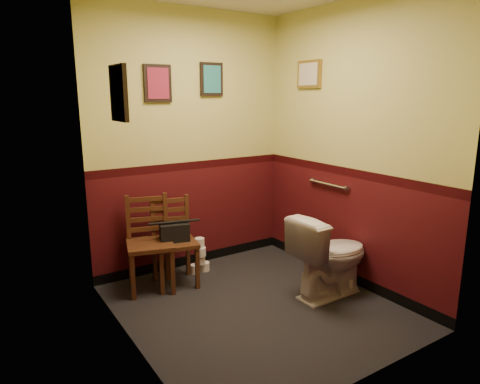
# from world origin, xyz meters

# --- Properties ---
(floor) EXTENTS (2.20, 2.40, 0.00)m
(floor) POSITION_xyz_m (0.00, 0.00, 0.00)
(floor) COLOR black
(floor) RESTS_ON ground
(wall_back) EXTENTS (2.20, 0.00, 2.70)m
(wall_back) POSITION_xyz_m (0.00, 1.20, 1.35)
(wall_back) COLOR #450E11
(wall_back) RESTS_ON ground
(wall_front) EXTENTS (2.20, 0.00, 2.70)m
(wall_front) POSITION_xyz_m (0.00, -1.20, 1.35)
(wall_front) COLOR #450E11
(wall_front) RESTS_ON ground
(wall_left) EXTENTS (0.00, 2.40, 2.70)m
(wall_left) POSITION_xyz_m (-1.10, 0.00, 1.35)
(wall_left) COLOR #450E11
(wall_left) RESTS_ON ground
(wall_right) EXTENTS (0.00, 2.40, 2.70)m
(wall_right) POSITION_xyz_m (1.10, 0.00, 1.35)
(wall_right) COLOR #450E11
(wall_right) RESTS_ON ground
(grab_bar) EXTENTS (0.05, 0.56, 0.06)m
(grab_bar) POSITION_xyz_m (1.07, 0.25, 0.95)
(grab_bar) COLOR silver
(grab_bar) RESTS_ON wall_right
(framed_print_back_a) EXTENTS (0.28, 0.04, 0.36)m
(framed_print_back_a) POSITION_xyz_m (-0.35, 1.18, 1.95)
(framed_print_back_a) COLOR black
(framed_print_back_a) RESTS_ON wall_back
(framed_print_back_b) EXTENTS (0.26, 0.04, 0.34)m
(framed_print_back_b) POSITION_xyz_m (0.25, 1.18, 2.00)
(framed_print_back_b) COLOR black
(framed_print_back_b) RESTS_ON wall_back
(framed_print_left) EXTENTS (0.04, 0.30, 0.38)m
(framed_print_left) POSITION_xyz_m (-1.08, 0.10, 1.85)
(framed_print_left) COLOR black
(framed_print_left) RESTS_ON wall_left
(framed_print_right) EXTENTS (0.04, 0.34, 0.28)m
(framed_print_right) POSITION_xyz_m (1.08, 0.60, 2.05)
(framed_print_right) COLOR olive
(framed_print_right) RESTS_ON wall_right
(toilet) EXTENTS (0.79, 0.45, 0.77)m
(toilet) POSITION_xyz_m (0.72, -0.18, 0.39)
(toilet) COLOR white
(toilet) RESTS_ON floor
(toilet_brush) EXTENTS (0.13, 0.13, 0.46)m
(toilet_brush) POSITION_xyz_m (0.92, -0.22, 0.07)
(toilet_brush) COLOR silver
(toilet_brush) RESTS_ON floor
(chair_left) EXTENTS (0.52, 0.52, 0.90)m
(chair_left) POSITION_xyz_m (-0.62, 0.89, 0.45)
(chair_left) COLOR #4B2A16
(chair_left) RESTS_ON floor
(chair_right) EXTENTS (0.47, 0.47, 0.86)m
(chair_right) POSITION_xyz_m (-0.38, 0.85, 0.43)
(chair_right) COLOR #4B2A16
(chair_right) RESTS_ON floor
(handbag) EXTENTS (0.31, 0.21, 0.20)m
(handbag) POSITION_xyz_m (-0.39, 0.82, 0.54)
(handbag) COLOR black
(handbag) RESTS_ON chair_right
(tp_stack) EXTENTS (0.22, 0.13, 0.38)m
(tp_stack) POSITION_xyz_m (-0.05, 0.95, 0.16)
(tp_stack) COLOR silver
(tp_stack) RESTS_ON floor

